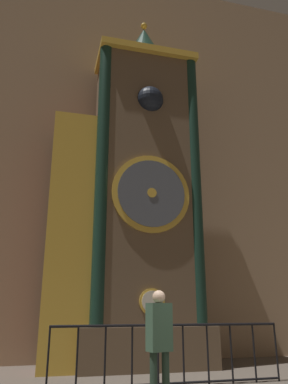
{
  "coord_description": "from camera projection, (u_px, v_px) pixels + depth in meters",
  "views": [
    {
      "loc": [
        -2.77,
        -4.24,
        1.4
      ],
      "look_at": [
        -0.33,
        5.19,
        4.39
      ],
      "focal_mm": 35.0,
      "sensor_mm": 36.0,
      "label": 1
    }
  ],
  "objects": [
    {
      "name": "clock_tower",
      "position": [
        132.0,
        198.0,
        10.01
      ],
      "size": [
        4.14,
        1.82,
        9.98
      ],
      "color": "brown",
      "rests_on": "ground_plane"
    },
    {
      "name": "cathedral_back_wall",
      "position": [
        141.0,
        145.0,
        12.02
      ],
      "size": [
        24.0,
        0.32,
        12.8
      ],
      "color": "#997A5B",
      "rests_on": "ground_plane"
    },
    {
      "name": "visitor_near",
      "position": [
        159.0,
        337.0,
        5.45
      ],
      "size": [
        0.38,
        0.3,
        1.64
      ],
      "rotation": [
        0.0,
        0.0,
        0.24
      ],
      "color": "#213427",
      "rests_on": "ground_plane"
    },
    {
      "name": "railing_fence",
      "position": [
        171.0,
        352.0,
        6.98
      ],
      "size": [
        4.49,
        0.05,
        1.09
      ],
      "color": "black",
      "rests_on": "ground_plane"
    }
  ]
}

